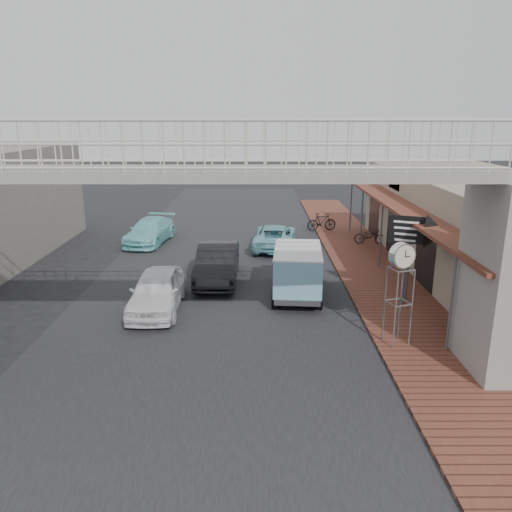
{
  "coord_description": "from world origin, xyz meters",
  "views": [
    {
      "loc": [
        1.53,
        -15.8,
        6.42
      ],
      "look_at": [
        1.54,
        0.65,
        1.8
      ],
      "focal_mm": 35.0,
      "sensor_mm": 36.0,
      "label": 1
    }
  ],
  "objects_px": {
    "motorcycle_near": "(370,236)",
    "angkot_curb": "(275,236)",
    "arrow_sign": "(432,233)",
    "angkot_van": "(298,266)",
    "white_hatchback": "(157,291)",
    "angkot_far": "(150,231)",
    "dark_sedan": "(217,263)",
    "street_clock": "(402,261)",
    "motorcycle_far": "(322,222)"
  },
  "relations": [
    {
      "from": "angkot_far",
      "to": "street_clock",
      "type": "distance_m",
      "value": 15.63
    },
    {
      "from": "angkot_far",
      "to": "arrow_sign",
      "type": "bearing_deg",
      "value": -31.25
    },
    {
      "from": "dark_sedan",
      "to": "angkot_van",
      "type": "bearing_deg",
      "value": -29.97
    },
    {
      "from": "white_hatchback",
      "to": "motorcycle_far",
      "type": "relative_size",
      "value": 2.41
    },
    {
      "from": "angkot_van",
      "to": "arrow_sign",
      "type": "relative_size",
      "value": 1.22
    },
    {
      "from": "dark_sedan",
      "to": "street_clock",
      "type": "distance_m",
      "value": 8.35
    },
    {
      "from": "dark_sedan",
      "to": "arrow_sign",
      "type": "xyz_separation_m",
      "value": [
        7.39,
        -3.03,
        1.94
      ]
    },
    {
      "from": "white_hatchback",
      "to": "angkot_van",
      "type": "distance_m",
      "value": 5.1
    },
    {
      "from": "angkot_curb",
      "to": "arrow_sign",
      "type": "bearing_deg",
      "value": 126.46
    },
    {
      "from": "angkot_far",
      "to": "motorcycle_far",
      "type": "relative_size",
      "value": 2.59
    },
    {
      "from": "white_hatchback",
      "to": "arrow_sign",
      "type": "height_order",
      "value": "arrow_sign"
    },
    {
      "from": "angkot_curb",
      "to": "arrow_sign",
      "type": "relative_size",
      "value": 1.36
    },
    {
      "from": "motorcycle_near",
      "to": "motorcycle_far",
      "type": "xyz_separation_m",
      "value": [
        -2.07,
        3.13,
        0.1
      ]
    },
    {
      "from": "white_hatchback",
      "to": "dark_sedan",
      "type": "relative_size",
      "value": 0.9
    },
    {
      "from": "white_hatchback",
      "to": "angkot_van",
      "type": "xyz_separation_m",
      "value": [
        4.89,
        1.35,
        0.48
      ]
    },
    {
      "from": "angkot_curb",
      "to": "angkot_van",
      "type": "relative_size",
      "value": 1.12
    },
    {
      "from": "motorcycle_far",
      "to": "arrow_sign",
      "type": "bearing_deg",
      "value": -179.16
    },
    {
      "from": "dark_sedan",
      "to": "motorcycle_near",
      "type": "distance_m",
      "value": 9.28
    },
    {
      "from": "white_hatchback",
      "to": "angkot_van",
      "type": "relative_size",
      "value": 1.04
    },
    {
      "from": "arrow_sign",
      "to": "angkot_van",
      "type": "bearing_deg",
      "value": -172.39
    },
    {
      "from": "angkot_curb",
      "to": "white_hatchback",
      "type": "bearing_deg",
      "value": 68.04
    },
    {
      "from": "angkot_van",
      "to": "arrow_sign",
      "type": "distance_m",
      "value": 4.75
    },
    {
      "from": "motorcycle_near",
      "to": "white_hatchback",
      "type": "bearing_deg",
      "value": 141.71
    },
    {
      "from": "dark_sedan",
      "to": "angkot_van",
      "type": "relative_size",
      "value": 1.15
    },
    {
      "from": "white_hatchback",
      "to": "motorcycle_near",
      "type": "xyz_separation_m",
      "value": [
        9.21,
        8.77,
        -0.18
      ]
    },
    {
      "from": "angkot_far",
      "to": "street_clock",
      "type": "relative_size",
      "value": 1.46
    },
    {
      "from": "angkot_curb",
      "to": "motorcycle_near",
      "type": "bearing_deg",
      "value": -168.87
    },
    {
      "from": "angkot_far",
      "to": "angkot_van",
      "type": "xyz_separation_m",
      "value": [
        7.06,
        -8.06,
        0.54
      ]
    },
    {
      "from": "angkot_curb",
      "to": "arrow_sign",
      "type": "distance_m",
      "value": 9.76
    },
    {
      "from": "street_clock",
      "to": "arrow_sign",
      "type": "height_order",
      "value": "arrow_sign"
    },
    {
      "from": "angkot_far",
      "to": "arrow_sign",
      "type": "relative_size",
      "value": 1.36
    },
    {
      "from": "white_hatchback",
      "to": "arrow_sign",
      "type": "xyz_separation_m",
      "value": [
        9.23,
        0.11,
        1.99
      ]
    },
    {
      "from": "motorcycle_far",
      "to": "street_clock",
      "type": "bearing_deg",
      "value": 171.86
    },
    {
      "from": "white_hatchback",
      "to": "motorcycle_near",
      "type": "relative_size",
      "value": 2.61
    },
    {
      "from": "street_clock",
      "to": "white_hatchback",
      "type": "bearing_deg",
      "value": 140.28
    },
    {
      "from": "arrow_sign",
      "to": "angkot_far",
      "type": "bearing_deg",
      "value": 164.36
    },
    {
      "from": "angkot_curb",
      "to": "motorcycle_far",
      "type": "relative_size",
      "value": 2.59
    },
    {
      "from": "motorcycle_near",
      "to": "angkot_curb",
      "type": "bearing_deg",
      "value": 103.6
    },
    {
      "from": "angkot_far",
      "to": "street_clock",
      "type": "xyz_separation_m",
      "value": [
        9.58,
        -12.2,
        1.94
      ]
    },
    {
      "from": "motorcycle_near",
      "to": "motorcycle_far",
      "type": "distance_m",
      "value": 3.75
    },
    {
      "from": "angkot_far",
      "to": "arrow_sign",
      "type": "distance_m",
      "value": 14.84
    },
    {
      "from": "arrow_sign",
      "to": "street_clock",
      "type": "bearing_deg",
      "value": -98.43
    },
    {
      "from": "dark_sedan",
      "to": "angkot_curb",
      "type": "relative_size",
      "value": 1.03
    },
    {
      "from": "motorcycle_far",
      "to": "angkot_curb",
      "type": "bearing_deg",
      "value": 132.9
    },
    {
      "from": "dark_sedan",
      "to": "arrow_sign",
      "type": "distance_m",
      "value": 8.22
    },
    {
      "from": "angkot_far",
      "to": "motorcycle_near",
      "type": "relative_size",
      "value": 2.81
    },
    {
      "from": "angkot_curb",
      "to": "angkot_van",
      "type": "xyz_separation_m",
      "value": [
        0.56,
        -6.95,
        0.57
      ]
    },
    {
      "from": "motorcycle_near",
      "to": "dark_sedan",
      "type": "bearing_deg",
      "value": 135.47
    },
    {
      "from": "dark_sedan",
      "to": "street_clock",
      "type": "bearing_deg",
      "value": -46.42
    },
    {
      "from": "angkot_far",
      "to": "angkot_curb",
      "type": "bearing_deg",
      "value": -1.68
    }
  ]
}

